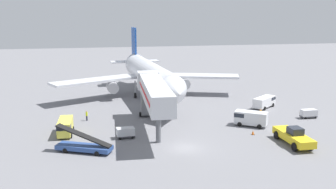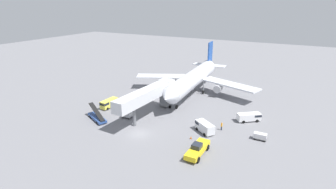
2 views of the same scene
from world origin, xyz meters
name	(u,v)px [view 1 (image 1 of 2)]	position (x,y,z in m)	size (l,w,h in m)	color
ground_plane	(185,148)	(0.00, 0.00, 0.00)	(300.00, 300.00, 0.00)	slate
airplane_at_gate	(149,74)	(0.37, 29.94, 4.94)	(39.13, 41.62, 13.59)	silver
jet_bridge	(153,92)	(-2.50, 8.79, 5.64)	(4.56, 20.98, 7.45)	silver
pushback_tug	(294,136)	(14.23, -1.79, 1.10)	(2.63, 7.31, 2.40)	yellow
belt_loader_truck	(84,146)	(-12.56, 1.21, 0.78)	(7.20, 4.84, 3.31)	#2D4C8E
service_van_mid_center	(250,118)	(12.18, 7.27, 1.27)	(5.08, 4.44, 2.24)	silver
service_van_outer_right	(65,126)	(-15.17, 8.62, 1.25)	(2.26, 5.40, 2.18)	#E5DB4C
service_van_near_left	(265,101)	(19.61, 17.46, 1.13)	(5.49, 4.84, 1.95)	white
baggage_cart_mid_right	(309,113)	(23.44, 9.32, 0.80)	(2.57, 1.32, 1.44)	#38383D
baggage_cart_rear_left	(125,132)	(-7.00, 5.51, 0.80)	(2.51, 1.56, 1.44)	#38383D
ground_crew_worker_foreground	(87,115)	(-12.17, 15.49, 0.87)	(0.43, 0.43, 1.63)	#1E2333
ground_crew_worker_midground	(260,114)	(15.19, 9.90, 0.99)	(0.45, 0.45, 1.86)	#1E2333
safety_cone_alpha	(253,132)	(10.83, 3.15, 0.31)	(0.41, 0.41, 0.63)	black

